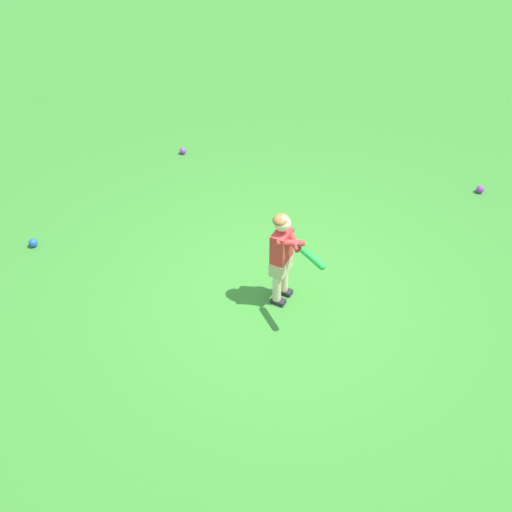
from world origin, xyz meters
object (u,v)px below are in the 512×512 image
child_batter (284,252)px  play_ball_by_bucket (183,151)px  play_ball_near_batter (33,243)px  play_ball_center_lawn (480,189)px

child_batter → play_ball_by_bucket: bearing=54.6°
play_ball_near_batter → play_ball_center_lawn: (3.86, -4.20, 0.00)m
play_ball_by_bucket → play_ball_center_lawn: play_ball_center_lawn is taller
child_batter → play_ball_near_batter: child_batter is taller
child_batter → play_ball_center_lawn: child_batter is taller
child_batter → play_ball_center_lawn: bearing=-21.7°
child_batter → play_ball_by_bucket: (1.93, 2.72, -0.60)m
play_ball_near_batter → play_ball_center_lawn: 5.70m
play_ball_by_bucket → play_ball_near_batter: play_ball_near_batter is taller
child_batter → play_ball_by_bucket: 3.38m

